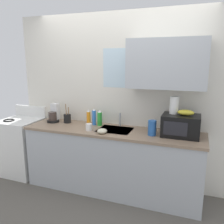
# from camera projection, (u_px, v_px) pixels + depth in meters

# --- Properties ---
(kitchen_wall_assembly) EXTENTS (3.24, 0.42, 2.50)m
(kitchen_wall_assembly) POSITION_uv_depth(u_px,v_px,m) (128.00, 94.00, 3.39)
(kitchen_wall_assembly) COLOR silver
(kitchen_wall_assembly) RESTS_ON ground
(counter_unit) EXTENTS (2.47, 0.63, 0.90)m
(counter_unit) POSITION_uv_depth(u_px,v_px,m) (112.00, 160.00, 3.34)
(counter_unit) COLOR #B2B7BC
(counter_unit) RESTS_ON ground
(sink_faucet) EXTENTS (0.03, 0.03, 0.19)m
(sink_faucet) POSITION_uv_depth(u_px,v_px,m) (120.00, 119.00, 3.43)
(sink_faucet) COLOR #B2B5BA
(sink_faucet) RESTS_ON counter_unit
(stove_range) EXTENTS (0.60, 0.60, 1.08)m
(stove_range) POSITION_uv_depth(u_px,v_px,m) (22.00, 146.00, 3.88)
(stove_range) COLOR white
(stove_range) RESTS_ON ground
(microwave) EXTENTS (0.46, 0.35, 0.27)m
(microwave) POSITION_uv_depth(u_px,v_px,m) (181.00, 125.00, 2.96)
(microwave) COLOR black
(microwave) RESTS_ON counter_unit
(banana_bunch) EXTENTS (0.20, 0.11, 0.07)m
(banana_bunch) POSITION_uv_depth(u_px,v_px,m) (186.00, 113.00, 2.90)
(banana_bunch) COLOR gold
(banana_bunch) RESTS_ON microwave
(paper_towel_roll) EXTENTS (0.11, 0.11, 0.22)m
(paper_towel_roll) POSITION_uv_depth(u_px,v_px,m) (174.00, 105.00, 2.98)
(paper_towel_roll) COLOR white
(paper_towel_roll) RESTS_ON microwave
(coffee_maker) EXTENTS (0.19, 0.21, 0.28)m
(coffee_maker) POSITION_uv_depth(u_px,v_px,m) (54.00, 115.00, 3.66)
(coffee_maker) COLOR black
(coffee_maker) RESTS_ON counter_unit
(dish_soap_bottle_green) EXTENTS (0.07, 0.07, 0.23)m
(dish_soap_bottle_green) POSITION_uv_depth(u_px,v_px,m) (100.00, 118.00, 3.44)
(dish_soap_bottle_green) COLOR green
(dish_soap_bottle_green) RESTS_ON counter_unit
(dish_soap_bottle_blue) EXTENTS (0.06, 0.06, 0.25)m
(dish_soap_bottle_blue) POSITION_uv_depth(u_px,v_px,m) (94.00, 117.00, 3.47)
(dish_soap_bottle_blue) COLOR blue
(dish_soap_bottle_blue) RESTS_ON counter_unit
(dish_soap_bottle_orange) EXTENTS (0.06, 0.06, 0.23)m
(dish_soap_bottle_orange) POSITION_uv_depth(u_px,v_px,m) (89.00, 117.00, 3.50)
(dish_soap_bottle_orange) COLOR orange
(dish_soap_bottle_orange) RESTS_ON counter_unit
(cereal_canister) EXTENTS (0.10, 0.10, 0.19)m
(cereal_canister) POSITION_uv_depth(u_px,v_px,m) (152.00, 128.00, 2.99)
(cereal_canister) COLOR #2659A5
(cereal_canister) RESTS_ON counter_unit
(mug_white) EXTENTS (0.08, 0.08, 0.09)m
(mug_white) POSITION_uv_depth(u_px,v_px,m) (89.00, 127.00, 3.20)
(mug_white) COLOR white
(mug_white) RESTS_ON counter_unit
(utensil_crock) EXTENTS (0.11, 0.11, 0.29)m
(utensil_crock) POSITION_uv_depth(u_px,v_px,m) (67.00, 118.00, 3.60)
(utensil_crock) COLOR black
(utensil_crock) RESTS_ON counter_unit
(small_bowl) EXTENTS (0.13, 0.13, 0.06)m
(small_bowl) POSITION_uv_depth(u_px,v_px,m) (102.00, 131.00, 3.08)
(small_bowl) COLOR beige
(small_bowl) RESTS_ON counter_unit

